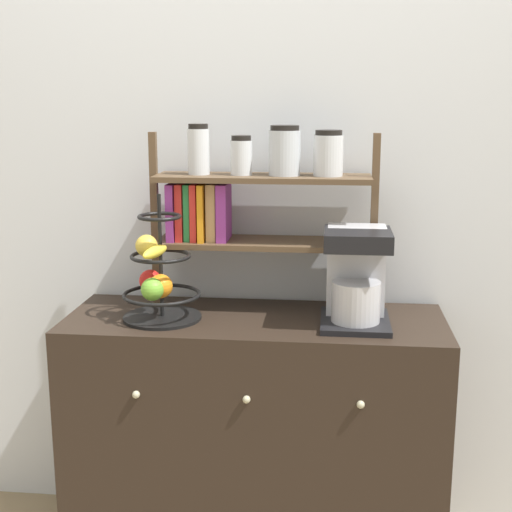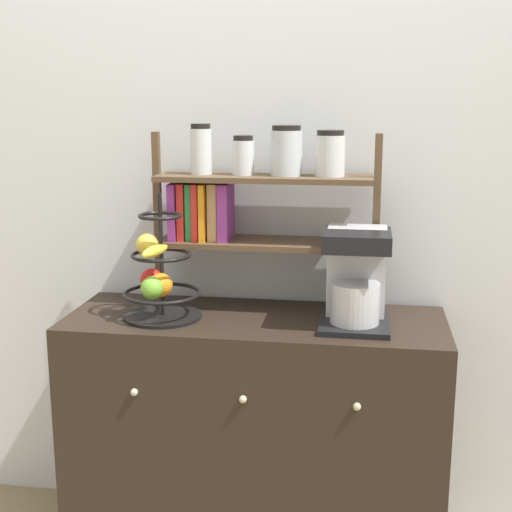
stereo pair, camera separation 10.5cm
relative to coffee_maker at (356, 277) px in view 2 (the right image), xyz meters
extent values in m
cube|color=silver|center=(-0.32, 0.28, 0.32)|extent=(7.00, 0.05, 2.60)
cube|color=black|center=(-0.32, 0.01, -0.57)|extent=(1.23, 0.45, 0.83)
sphere|color=#B2AD8C|center=(-0.66, -0.22, -0.33)|extent=(0.02, 0.02, 0.02)
sphere|color=#B2AD8C|center=(-0.32, -0.22, -0.33)|extent=(0.02, 0.02, 0.02)
sphere|color=#B2AD8C|center=(0.02, -0.22, -0.33)|extent=(0.02, 0.02, 0.02)
cube|color=black|center=(0.00, -0.02, -0.14)|extent=(0.21, 0.26, 0.02)
cube|color=#B7B7BC|center=(0.00, 0.05, 0.01)|extent=(0.18, 0.10, 0.28)
cylinder|color=#B7B7BC|center=(0.00, -0.05, -0.07)|extent=(0.15, 0.15, 0.13)
cube|color=black|center=(0.00, -0.04, 0.12)|extent=(0.20, 0.20, 0.05)
cylinder|color=black|center=(-0.62, -0.03, -0.15)|extent=(0.25, 0.25, 0.01)
cylinder|color=black|center=(-0.62, -0.03, 0.06)|extent=(0.01, 0.01, 0.39)
torus|color=black|center=(-0.62, -0.03, -0.07)|extent=(0.25, 0.25, 0.01)
torus|color=black|center=(-0.62, -0.03, 0.06)|extent=(0.19, 0.19, 0.01)
torus|color=black|center=(-0.62, -0.03, 0.18)|extent=(0.14, 0.14, 0.01)
sphere|color=red|center=(-0.66, 0.00, -0.03)|extent=(0.07, 0.07, 0.07)
sphere|color=#6BAD33|center=(-0.63, -0.10, -0.03)|extent=(0.07, 0.07, 0.07)
sphere|color=orange|center=(-0.61, -0.07, -0.03)|extent=(0.08, 0.08, 0.08)
ellipsoid|color=yellow|center=(-0.62, -0.07, 0.08)|extent=(0.07, 0.15, 0.04)
sphere|color=gold|center=(-0.66, -0.05, 0.09)|extent=(0.07, 0.07, 0.07)
cube|color=brown|center=(-0.67, 0.13, 0.14)|extent=(0.02, 0.02, 0.59)
cube|color=brown|center=(0.06, 0.13, 0.14)|extent=(0.02, 0.02, 0.59)
cube|color=brown|center=(-0.31, 0.13, 0.07)|extent=(0.71, 0.20, 0.02)
cube|color=brown|center=(-0.31, 0.13, 0.29)|extent=(0.71, 0.20, 0.02)
cube|color=#8C338C|center=(-0.61, 0.13, 0.18)|extent=(0.02, 0.16, 0.19)
cube|color=red|center=(-0.58, 0.13, 0.18)|extent=(0.02, 0.14, 0.19)
cube|color=#2D8C47|center=(-0.55, 0.13, 0.18)|extent=(0.02, 0.12, 0.19)
cube|color=red|center=(-0.53, 0.13, 0.18)|extent=(0.02, 0.14, 0.19)
cube|color=orange|center=(-0.50, 0.13, 0.18)|extent=(0.02, 0.16, 0.19)
cube|color=tan|center=(-0.47, 0.13, 0.18)|extent=(0.03, 0.12, 0.19)
cube|color=#8C338C|center=(-0.44, 0.13, 0.18)|extent=(0.03, 0.14, 0.19)
cylinder|color=silver|center=(-0.52, 0.13, 0.37)|extent=(0.07, 0.07, 0.15)
cylinder|color=black|center=(-0.52, 0.13, 0.46)|extent=(0.06, 0.06, 0.02)
cylinder|color=silver|center=(-0.38, 0.13, 0.35)|extent=(0.07, 0.07, 0.11)
cylinder|color=black|center=(-0.38, 0.13, 0.42)|extent=(0.06, 0.06, 0.02)
cylinder|color=silver|center=(-0.24, 0.13, 0.37)|extent=(0.10, 0.10, 0.14)
cylinder|color=black|center=(-0.24, 0.13, 0.45)|extent=(0.09, 0.09, 0.02)
cylinder|color=silver|center=(-0.10, 0.13, 0.36)|extent=(0.10, 0.10, 0.13)
cylinder|color=black|center=(-0.10, 0.13, 0.44)|extent=(0.09, 0.09, 0.02)
camera|label=1|loc=(-0.08, -2.18, 0.54)|focal=50.00mm
camera|label=2|loc=(0.02, -2.17, 0.54)|focal=50.00mm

